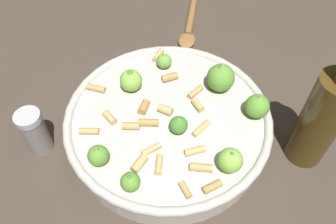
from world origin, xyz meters
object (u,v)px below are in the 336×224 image
(cooking_pan, at_px, (169,123))
(wooden_spoon, at_px, (190,21))
(pepper_shaker, at_px, (35,132))
(olive_oil_bottle, at_px, (322,119))

(cooking_pan, height_order, wooden_spoon, cooking_pan)
(cooking_pan, relative_size, pepper_shaker, 3.91)
(cooking_pan, xyz_separation_m, pepper_shaker, (0.19, -0.08, 0.01))
(pepper_shaker, height_order, wooden_spoon, pepper_shaker)
(pepper_shaker, relative_size, olive_oil_bottle, 0.38)
(olive_oil_bottle, distance_m, wooden_spoon, 0.38)
(pepper_shaker, distance_m, wooden_spoon, 0.41)
(cooking_pan, bearing_deg, olive_oil_bottle, 141.39)
(cooking_pan, bearing_deg, pepper_shaker, -23.14)
(olive_oil_bottle, xyz_separation_m, wooden_spoon, (-0.02, -0.37, -0.08))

